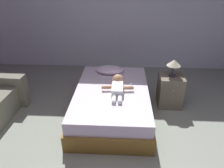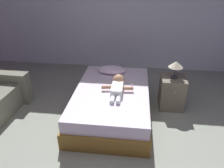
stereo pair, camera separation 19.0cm
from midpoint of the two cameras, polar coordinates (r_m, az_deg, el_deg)
The scene contains 8 objects.
ground_plane at distance 2.89m, azimuth -3.47°, elevation -19.21°, with size 8.00×8.00×0.00m, color gray.
wall_behind_bed at distance 5.00m, azimuth -0.07°, elevation 20.30°, with size 8.00×0.12×2.88m, color silver.
bed at distance 3.50m, azimuth -1.56°, elevation -4.77°, with size 1.20×1.87×0.45m.
pillow at distance 3.91m, azimuth -2.05°, elevation 3.83°, with size 0.50×0.32×0.13m.
baby at distance 3.34m, azimuth -0.12°, elevation -0.50°, with size 0.51×0.68×0.19m.
toothbrush at distance 3.47m, azimuth 3.75°, elevation -0.56°, with size 0.04×0.14×0.02m.
nightstand at distance 3.81m, azimuth 13.93°, elevation -1.71°, with size 0.40×0.43×0.56m.
lamp at distance 3.59m, azimuth 14.85°, elevation 5.31°, with size 0.23×0.23×0.29m.
Camera 1 is at (0.17, -1.95, 2.13)m, focal length 34.04 mm.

